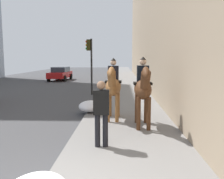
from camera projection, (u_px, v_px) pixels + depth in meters
The scene contains 6 objects.
mounted_horse_near at pixel (113, 86), 9.02m from camera, with size 2.15×0.62×2.28m.
mounted_horse_far at pixel (143, 88), 8.03m from camera, with size 2.15×0.60×2.32m.
pedestrian_greeting at pixel (101, 109), 6.25m from camera, with size 0.28×0.41×1.70m.
car_mid_lane at pixel (60, 73), 26.62m from camera, with size 4.34×2.02×1.44m.
traffic_light_near_curb at pixel (90, 57), 15.89m from camera, with size 0.20×0.44×3.62m.
snow_pile_far at pixel (91, 106), 10.55m from camera, with size 1.31×1.01×0.45m, color white.
Camera 1 is at (-3.73, -1.44, 2.38)m, focal length 39.59 mm.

